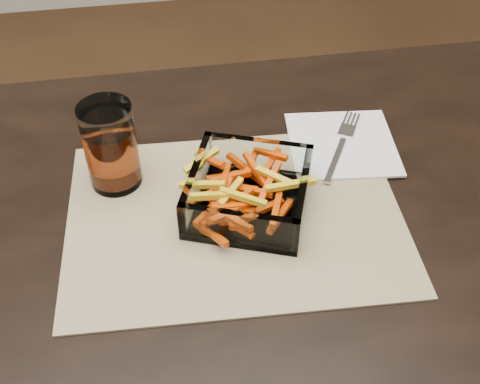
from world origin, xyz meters
The scene contains 6 objects.
dining_table centered at (0.00, 0.00, 0.66)m, with size 1.60×0.90×0.75m.
placemat centered at (0.04, 0.07, 0.75)m, with size 0.45×0.33×0.00m, color tan.
glass_bowl centered at (0.06, 0.08, 0.78)m, with size 0.20×0.20×0.06m.
tumbler centered at (-0.11, 0.16, 0.81)m, with size 0.07×0.07×0.13m.
napkin centered at (0.23, 0.19, 0.76)m, with size 0.16×0.16×0.00m, color white.
fork centered at (0.23, 0.19, 0.76)m, with size 0.10×0.16×0.00m.
Camera 1 is at (-0.05, -0.49, 1.34)m, focal length 45.00 mm.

